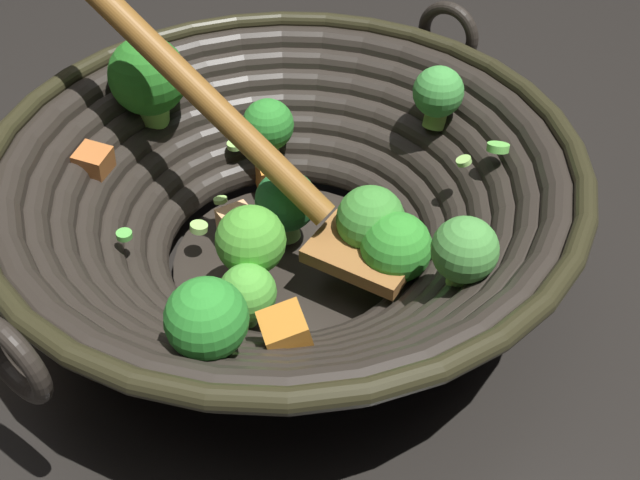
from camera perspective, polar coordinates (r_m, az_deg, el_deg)
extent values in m
plane|color=black|center=(0.56, -2.39, -2.15)|extent=(4.00, 4.00, 0.00)
cylinder|color=black|center=(0.56, -2.40, -1.79)|extent=(0.17, 0.17, 0.01)
torus|color=black|center=(0.55, -2.45, -0.56)|extent=(0.22, 0.22, 0.02)
torus|color=black|center=(0.54, -2.48, 0.33)|extent=(0.24, 0.24, 0.02)
torus|color=black|center=(0.53, -2.52, 1.24)|extent=(0.27, 0.27, 0.02)
torus|color=black|center=(0.53, -2.56, 2.17)|extent=(0.30, 0.30, 0.02)
torus|color=black|center=(0.52, -2.59, 3.14)|extent=(0.32, 0.32, 0.02)
torus|color=black|center=(0.51, -2.63, 4.13)|extent=(0.35, 0.35, 0.02)
torus|color=black|center=(0.51, -2.67, 5.15)|extent=(0.38, 0.38, 0.02)
torus|color=black|center=(0.50, -2.72, 6.20)|extent=(0.39, 0.39, 0.01)
torus|color=black|center=(0.41, -21.89, -8.22)|extent=(0.05, 0.01, 0.05)
torus|color=black|center=(0.65, 9.48, 14.84)|extent=(0.05, 0.01, 0.05)
cylinder|color=#79A442|center=(0.59, 8.54, 8.93)|extent=(0.02, 0.02, 0.02)
sphere|color=green|center=(0.57, 8.78, 10.83)|extent=(0.04, 0.04, 0.04)
cylinder|color=#5CA24C|center=(0.53, 3.65, -0.56)|extent=(0.02, 0.02, 0.01)
sphere|color=#3D8933|center=(0.52, 3.77, 1.52)|extent=(0.05, 0.05, 0.05)
cylinder|color=#64B24B|center=(0.50, -5.25, -5.60)|extent=(0.02, 0.02, 0.01)
sphere|color=green|center=(0.48, -5.41, -3.90)|extent=(0.04, 0.04, 0.04)
cylinder|color=#659D45|center=(0.42, -8.09, -8.07)|extent=(0.02, 0.02, 0.01)
sphere|color=#2B892C|center=(0.40, -8.43, -5.82)|extent=(0.04, 0.04, 0.04)
cylinder|color=#7ABB50|center=(0.52, -4.98, -2.35)|extent=(0.02, 0.02, 0.02)
sphere|color=green|center=(0.50, -5.17, -0.02)|extent=(0.05, 0.05, 0.05)
cylinder|color=#629141|center=(0.61, -3.77, 6.46)|extent=(0.03, 0.02, 0.02)
sphere|color=#2B822B|center=(0.60, -3.88, 8.55)|extent=(0.04, 0.04, 0.04)
cylinder|color=#699B4A|center=(0.56, -2.46, 0.84)|extent=(0.03, 0.02, 0.02)
sphere|color=#297636|center=(0.55, -2.54, 2.93)|extent=(0.04, 0.04, 0.04)
cylinder|color=#669B44|center=(0.47, 10.36, -2.72)|extent=(0.02, 0.02, 0.01)
sphere|color=#47913E|center=(0.45, 10.71, -0.72)|extent=(0.04, 0.04, 0.04)
cylinder|color=#7EC254|center=(0.52, 5.48, -2.79)|extent=(0.02, 0.02, 0.02)
sphere|color=#318C2B|center=(0.50, 5.69, -0.56)|extent=(0.05, 0.05, 0.05)
cylinder|color=#7CBF4D|center=(0.60, -12.44, 8.99)|extent=(0.03, 0.03, 0.02)
sphere|color=#267321|center=(0.59, -12.92, 11.67)|extent=(0.06, 0.06, 0.06)
cube|color=#C57827|center=(0.44, -2.53, -6.96)|extent=(0.04, 0.04, 0.03)
cube|color=#EBAB72|center=(0.56, -6.16, 1.09)|extent=(0.03, 0.03, 0.03)
cube|color=#BA6630|center=(0.56, -16.44, 5.47)|extent=(0.03, 0.03, 0.03)
cube|color=orange|center=(0.61, -3.69, 4.92)|extent=(0.03, 0.03, 0.03)
cylinder|color=#99D166|center=(0.60, -6.32, 7.03)|extent=(0.02, 0.02, 0.00)
cylinder|color=#6BC651|center=(0.57, -2.24, 2.34)|extent=(0.02, 0.02, 0.01)
cylinder|color=#99D166|center=(0.55, -8.99, 0.93)|extent=(0.02, 0.02, 0.01)
cylinder|color=#6BC651|center=(0.51, 8.06, -0.61)|extent=(0.02, 0.02, 0.01)
cylinder|color=#6BC651|center=(0.54, 13.09, 6.71)|extent=(0.02, 0.02, 0.01)
cylinder|color=#99D166|center=(0.57, -7.42, 2.96)|extent=(0.01, 0.01, 0.01)
cylinder|color=#56B247|center=(0.51, -14.34, 0.37)|extent=(0.01, 0.01, 0.00)
cylinder|color=#99D166|center=(0.53, 10.63, 5.79)|extent=(0.01, 0.01, 0.01)
cube|color=brown|center=(0.51, 3.25, -0.95)|extent=(0.08, 0.06, 0.01)
cylinder|color=brown|center=(0.52, -9.20, 10.99)|extent=(0.21, 0.06, 0.15)
sphere|color=silver|center=(0.75, -17.38, 10.49)|extent=(0.04, 0.04, 0.04)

